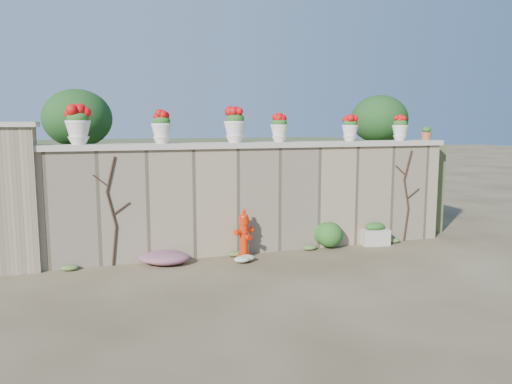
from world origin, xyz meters
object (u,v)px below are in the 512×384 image
object	(u,v)px
fire_hydrant	(244,234)
planter_box	(375,234)
urn_pot_0	(78,125)
terracotta_pot	(426,134)

from	to	relation	value
fire_hydrant	planter_box	bearing A→B (deg)	-21.75
urn_pot_0	planter_box	bearing A→B (deg)	-3.23
fire_hydrant	urn_pot_0	xyz separation A→B (m)	(-2.78, 0.45, 1.97)
planter_box	terracotta_pot	bearing A→B (deg)	22.14
planter_box	fire_hydrant	bearing A→B (deg)	-168.14
fire_hydrant	urn_pot_0	world-z (taller)	urn_pot_0
planter_box	terracotta_pot	size ratio (longest dim) A/B	2.16
planter_box	urn_pot_0	distance (m)	6.03
fire_hydrant	terracotta_pot	size ratio (longest dim) A/B	3.26
planter_box	urn_pot_0	world-z (taller)	urn_pot_0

